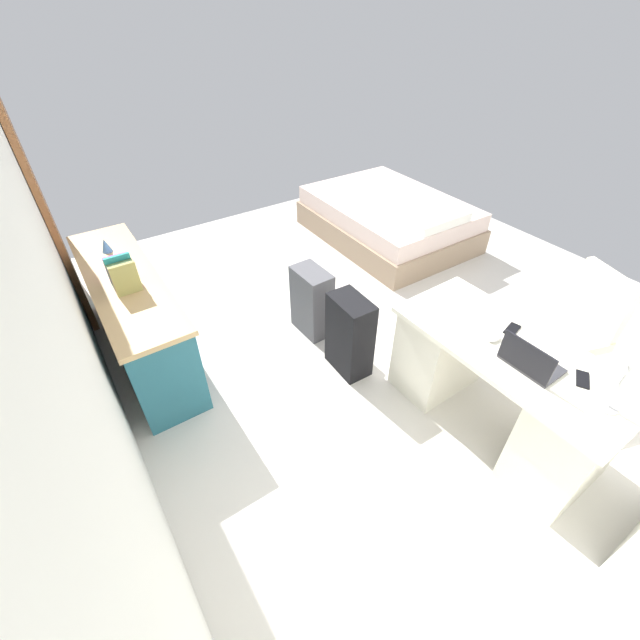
% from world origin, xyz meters
% --- Properties ---
extents(ground_plane, '(5.63, 5.63, 0.00)m').
position_xyz_m(ground_plane, '(0.00, 0.00, 0.00)').
color(ground_plane, beige).
extents(wall_back, '(4.63, 0.10, 2.53)m').
position_xyz_m(wall_back, '(0.00, 2.12, 1.26)').
color(wall_back, silver).
rests_on(wall_back, ground_plane).
extents(door_wooden, '(0.88, 0.05, 2.04)m').
position_xyz_m(door_wooden, '(1.77, 2.04, 1.02)').
color(door_wooden, brown).
rests_on(door_wooden, ground_plane).
extents(desk, '(1.45, 0.68, 0.72)m').
position_xyz_m(desk, '(-1.30, -0.03, 0.38)').
color(desk, silver).
rests_on(desk, ground_plane).
extents(office_chair, '(0.58, 0.58, 0.94)m').
position_xyz_m(office_chair, '(-1.29, -0.82, 0.42)').
color(office_chair, black).
rests_on(office_chair, ground_plane).
extents(credenza, '(1.80, 0.48, 0.75)m').
position_xyz_m(credenza, '(0.78, 1.74, 0.38)').
color(credenza, '#235B6B').
rests_on(credenza, ground_plane).
extents(bed, '(1.92, 1.42, 0.58)m').
position_xyz_m(bed, '(1.20, -1.29, 0.24)').
color(bed, gray).
rests_on(bed, ground_plane).
extents(suitcase_black, '(0.37, 0.23, 0.66)m').
position_xyz_m(suitcase_black, '(-0.31, 0.44, 0.33)').
color(suitcase_black, black).
rests_on(suitcase_black, ground_plane).
extents(suitcase_spare_grey, '(0.37, 0.23, 0.61)m').
position_xyz_m(suitcase_spare_grey, '(0.25, 0.43, 0.30)').
color(suitcase_spare_grey, '#4C4C51').
rests_on(suitcase_spare_grey, ground_plane).
extents(laptop, '(0.31, 0.22, 0.21)m').
position_xyz_m(laptop, '(-1.44, 0.06, 0.77)').
color(laptop, '#333338').
rests_on(laptop, desk).
extents(computer_mouse, '(0.06, 0.10, 0.03)m').
position_xyz_m(computer_mouse, '(-1.18, 0.02, 0.74)').
color(computer_mouse, white).
rests_on(computer_mouse, desk).
extents(cell_phone_near_laptop, '(0.13, 0.15, 0.01)m').
position_xyz_m(cell_phone_near_laptop, '(-1.67, -0.11, 0.73)').
color(cell_phone_near_laptop, black).
rests_on(cell_phone_near_laptop, desk).
extents(cell_phone_by_mouse, '(0.10, 0.15, 0.01)m').
position_xyz_m(cell_phone_by_mouse, '(-1.19, -0.16, 0.73)').
color(cell_phone_by_mouse, black).
rests_on(cell_phone_by_mouse, desk).
extents(desk_lamp, '(0.16, 0.11, 0.34)m').
position_xyz_m(desk_lamp, '(-1.80, -0.03, 0.98)').
color(desk_lamp, silver).
rests_on(desk_lamp, desk).
extents(book_row, '(0.23, 0.17, 0.24)m').
position_xyz_m(book_row, '(0.64, 1.74, 0.86)').
color(book_row, '#98934F').
rests_on(book_row, credenza).
extents(figurine_small, '(0.08, 0.08, 0.11)m').
position_xyz_m(figurine_small, '(1.23, 1.74, 0.81)').
color(figurine_small, '#4C7FBF').
rests_on(figurine_small, credenza).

